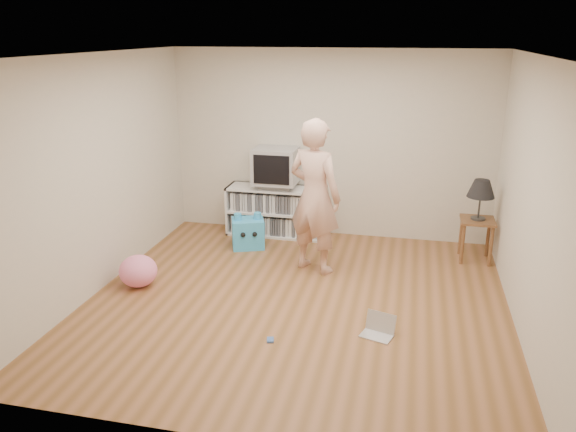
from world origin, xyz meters
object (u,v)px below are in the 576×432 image
(dvd_deck, at_px, (276,185))
(laptop, at_px, (379,329))
(media_unit, at_px, (277,211))
(person, at_px, (315,197))
(side_table, at_px, (477,229))
(plush_pink, at_px, (138,271))
(crt_tv, at_px, (276,166))
(table_lamp, at_px, (481,190))
(plush_blue, at_px, (248,233))

(dvd_deck, height_order, laptop, dvd_deck)
(media_unit, xyz_separation_m, person, (0.75, -1.14, 0.59))
(side_table, height_order, plush_pink, side_table)
(crt_tv, xyz_separation_m, table_lamp, (2.72, -0.37, -0.08))
(dvd_deck, bearing_deg, crt_tv, -90.00)
(crt_tv, xyz_separation_m, plush_pink, (-1.14, -2.03, -0.84))
(table_lamp, distance_m, plush_blue, 3.06)
(plush_blue, bearing_deg, laptop, -66.26)
(side_table, xyz_separation_m, plush_blue, (-2.97, -0.22, -0.21))
(media_unit, relative_size, side_table, 2.55)
(media_unit, xyz_separation_m, plush_blue, (-0.25, -0.60, -0.14))
(media_unit, height_order, person, person)
(plush_pink, bearing_deg, table_lamp, 23.40)
(media_unit, xyz_separation_m, dvd_deck, (-0.00, -0.02, 0.39))
(side_table, bearing_deg, person, -159.02)
(table_lamp, relative_size, laptop, 1.46)
(media_unit, xyz_separation_m, crt_tv, (-0.00, -0.02, 0.67))
(person, bearing_deg, crt_tv, -33.87)
(side_table, xyz_separation_m, laptop, (-1.06, -2.16, -0.36))
(table_lamp, distance_m, laptop, 2.57)
(media_unit, bearing_deg, crt_tv, -90.00)
(media_unit, height_order, crt_tv, crt_tv)
(side_table, distance_m, laptop, 2.43)
(dvd_deck, bearing_deg, table_lamp, -7.76)
(crt_tv, relative_size, plush_blue, 1.17)
(crt_tv, relative_size, laptop, 1.70)
(crt_tv, xyz_separation_m, plush_blue, (-0.25, -0.58, -0.81))
(dvd_deck, relative_size, side_table, 0.82)
(media_unit, distance_m, plush_pink, 2.35)
(table_lamp, bearing_deg, dvd_deck, 172.24)
(media_unit, relative_size, plush_pink, 3.22)
(side_table, bearing_deg, plush_blue, -175.81)
(plush_pink, bearing_deg, dvd_deck, 60.85)
(table_lamp, relative_size, person, 0.27)
(dvd_deck, xyz_separation_m, table_lamp, (2.72, -0.37, 0.21))
(dvd_deck, relative_size, plush_blue, 0.88)
(media_unit, relative_size, plush_blue, 2.74)
(dvd_deck, bearing_deg, media_unit, 90.00)
(side_table, bearing_deg, plush_pink, -156.60)
(dvd_deck, relative_size, table_lamp, 0.87)
(crt_tv, xyz_separation_m, laptop, (1.65, -2.53, -0.96))
(plush_blue, bearing_deg, media_unit, 46.76)
(laptop, bearing_deg, crt_tv, 140.37)
(table_lamp, xyz_separation_m, person, (-1.96, -0.75, -0.00))
(dvd_deck, distance_m, person, 1.37)
(person, relative_size, plush_pink, 4.31)
(person, distance_m, laptop, 1.89)
(table_lamp, bearing_deg, media_unit, 171.92)
(crt_tv, bearing_deg, dvd_deck, 90.00)
(person, xyz_separation_m, plush_pink, (-1.89, -0.91, -0.75))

